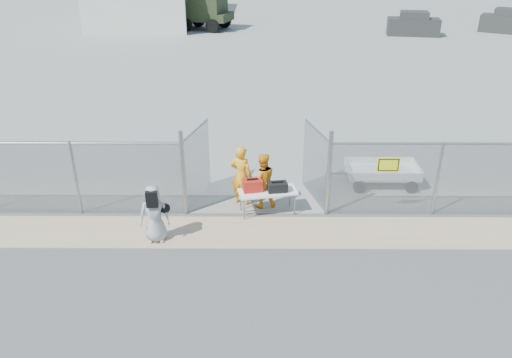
{
  "coord_description": "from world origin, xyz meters",
  "views": [
    {
      "loc": [
        0.08,
        -10.39,
        7.09
      ],
      "look_at": [
        0.0,
        2.0,
        1.1
      ],
      "focal_mm": 35.0,
      "sensor_mm": 36.0,
      "label": 1
    }
  ],
  "objects_px": {
    "utility_trailer": "(382,174)",
    "folding_table": "(267,202)",
    "security_worker_left": "(241,176)",
    "visitor": "(154,214)",
    "security_worker_right": "(262,181)"
  },
  "relations": [
    {
      "from": "security_worker_right",
      "to": "folding_table",
      "type": "bearing_deg",
      "value": 98.55
    },
    {
      "from": "folding_table",
      "to": "security_worker_right",
      "type": "height_order",
      "value": "security_worker_right"
    },
    {
      "from": "folding_table",
      "to": "security_worker_left",
      "type": "bearing_deg",
      "value": 131.7
    },
    {
      "from": "folding_table",
      "to": "visitor",
      "type": "bearing_deg",
      "value": -165.45
    },
    {
      "from": "security_worker_left",
      "to": "utility_trailer",
      "type": "bearing_deg",
      "value": -140.58
    },
    {
      "from": "folding_table",
      "to": "security_worker_left",
      "type": "relative_size",
      "value": 0.9
    },
    {
      "from": "security_worker_left",
      "to": "security_worker_right",
      "type": "distance_m",
      "value": 0.63
    },
    {
      "from": "visitor",
      "to": "utility_trailer",
      "type": "height_order",
      "value": "visitor"
    },
    {
      "from": "utility_trailer",
      "to": "visitor",
      "type": "bearing_deg",
      "value": -152.67
    },
    {
      "from": "utility_trailer",
      "to": "folding_table",
      "type": "bearing_deg",
      "value": -152.33
    },
    {
      "from": "folding_table",
      "to": "security_worker_left",
      "type": "distance_m",
      "value": 1.09
    },
    {
      "from": "visitor",
      "to": "security_worker_left",
      "type": "bearing_deg",
      "value": 38.02
    },
    {
      "from": "folding_table",
      "to": "utility_trailer",
      "type": "xyz_separation_m",
      "value": [
        3.66,
        1.89,
        0.01
      ]
    },
    {
      "from": "security_worker_left",
      "to": "utility_trailer",
      "type": "height_order",
      "value": "security_worker_left"
    },
    {
      "from": "folding_table",
      "to": "utility_trailer",
      "type": "distance_m",
      "value": 4.12
    }
  ]
}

